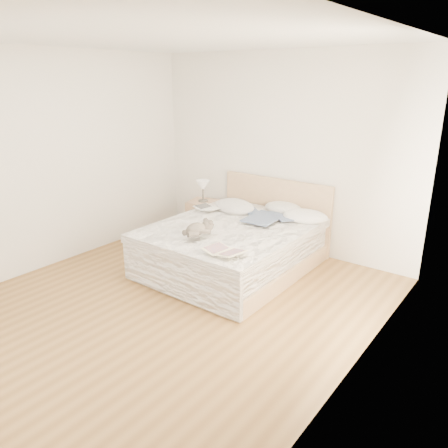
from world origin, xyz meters
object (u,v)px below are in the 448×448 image
at_px(table_lamp, 203,186).
at_px(childrens_book, 224,251).
at_px(photo_book, 208,208).
at_px(teddy_bear, 196,234).
at_px(nightstand, 204,219).
at_px(bed, 235,245).

bearing_deg(table_lamp, childrens_book, -44.70).
relative_size(photo_book, teddy_bear, 1.11).
bearing_deg(nightstand, photo_book, -45.37).
bearing_deg(table_lamp, photo_book, -43.93).
bearing_deg(bed, photo_book, 158.92).
bearing_deg(teddy_bear, childrens_book, -5.74).
bearing_deg(teddy_bear, photo_book, 134.98).
bearing_deg(bed, teddy_bear, -94.14).
bearing_deg(childrens_book, nightstand, 144.43).
relative_size(bed, table_lamp, 6.64).
distance_m(nightstand, table_lamp, 0.51).
bearing_deg(childrens_book, bed, 128.53).
bearing_deg(table_lamp, teddy_bear, -53.06).
height_order(nightstand, teddy_bear, teddy_bear).
bearing_deg(photo_book, nightstand, 144.02).
distance_m(nightstand, teddy_bear, 1.76).
xyz_separation_m(table_lamp, childrens_book, (1.56, -1.55, -0.16)).
xyz_separation_m(bed, table_lamp, (-1.08, 0.67, 0.49)).
relative_size(table_lamp, childrens_book, 0.79).
relative_size(childrens_book, teddy_bear, 1.26).
xyz_separation_m(nightstand, childrens_book, (1.56, -1.57, 0.35)).
xyz_separation_m(nightstand, photo_book, (0.44, -0.44, 0.35)).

